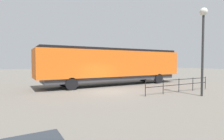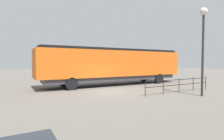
# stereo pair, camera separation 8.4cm
# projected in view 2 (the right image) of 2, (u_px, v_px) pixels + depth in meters

# --- Properties ---
(ground_plane) EXTENTS (120.00, 120.00, 0.00)m
(ground_plane) POSITION_uv_depth(u_px,v_px,m) (110.00, 92.00, 14.99)
(ground_plane) COLOR #666059
(locomotive) EXTENTS (3.06, 16.05, 3.87)m
(locomotive) POSITION_uv_depth(u_px,v_px,m) (118.00, 65.00, 19.60)
(locomotive) COLOR orange
(locomotive) RESTS_ON ground_plane
(lamp_post) EXTENTS (0.55, 0.55, 6.31)m
(lamp_post) POSITION_uv_depth(u_px,v_px,m) (203.00, 33.00, 12.78)
(lamp_post) COLOR #2D2D2D
(lamp_post) RESTS_ON ground_plane
(platform_fence) EXTENTS (0.05, 7.06, 1.14)m
(platform_fence) POSITION_uv_depth(u_px,v_px,m) (179.00, 83.00, 14.51)
(platform_fence) COLOR black
(platform_fence) RESTS_ON ground_plane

